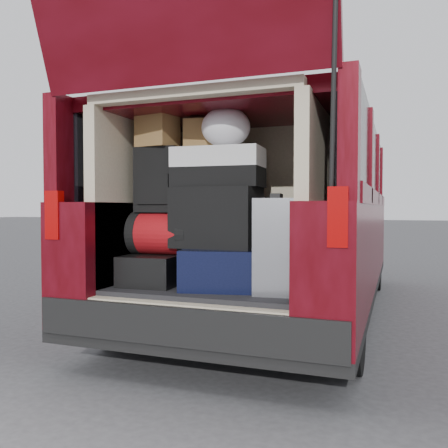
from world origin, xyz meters
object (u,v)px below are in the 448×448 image
Objects in this scene: black_hardshell at (156,269)px; twotone_duffel at (218,168)px; silver_roller at (276,245)px; backpack at (160,180)px; navy_hardshell at (223,267)px; red_duffel at (163,233)px; black_soft_case at (217,218)px.

black_hardshell is 0.87× the size of twotone_duffel.
backpack reaches higher than silver_roller.
black_hardshell is 0.80m from twotone_duffel.
navy_hardshell reaches higher than black_hardshell.
red_duffel reaches higher than black_hardshell.
twotone_duffel reaches higher than black_soft_case.
black_hardshell is 0.47m from navy_hardshell.
navy_hardshell is 1.33× the size of backpack.
black_hardshell is 1.15× the size of red_duffel.
red_duffel is at bearing -175.68° from black_soft_case.
twotone_duffel is at bearing 72.12° from black_soft_case.
black_soft_case reaches higher than black_hardshell.
black_soft_case is (-0.42, 0.07, 0.17)m from silver_roller.
twotone_duffel is at bearing 161.30° from silver_roller.
red_duffel is (-0.42, -0.03, 0.21)m from navy_hardshell.
red_duffel is at bearing -34.87° from backpack.
twotone_duffel reaches higher than navy_hardshell.
black_soft_case is at bearing -112.49° from twotone_duffel.
black_hardshell is 0.55m from black_soft_case.
red_duffel is 0.58m from twotone_duffel.
navy_hardshell is 0.33m from black_soft_case.
navy_hardshell is 0.42m from silver_roller.
black_soft_case is 0.33m from twotone_duffel.
red_duffel is 0.80× the size of black_soft_case.
backpack is (-0.04, 0.03, 0.36)m from red_duffel.
red_duffel is at bearing 172.76° from navy_hardshell.
navy_hardshell is (0.47, 0.05, 0.03)m from black_hardshell.
black_soft_case is at bearing -1.62° from backpack.
navy_hardshell is 1.07× the size of black_soft_case.
red_duffel is (0.04, 0.02, 0.24)m from black_hardshell.
red_duffel is 0.99× the size of backpack.
silver_roller is (0.38, -0.08, 0.16)m from navy_hardshell.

